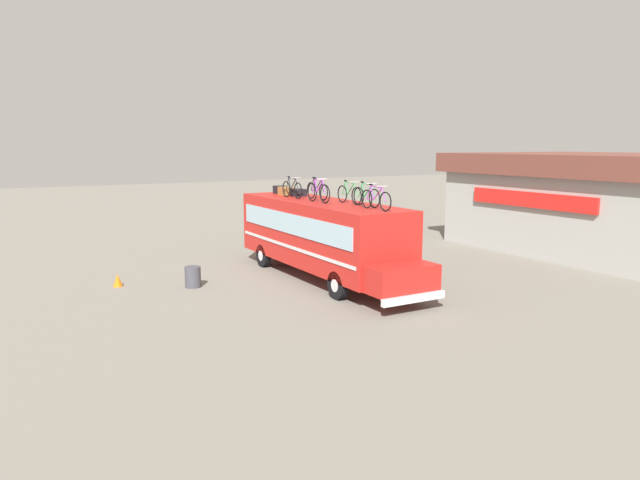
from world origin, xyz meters
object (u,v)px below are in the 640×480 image
object	(u,v)px
bus	(322,234)
trash_bin	(193,277)
luggage_bag_3	(298,193)
rooftop_bicycle_2	(317,190)
traffic_cone	(118,280)
rooftop_bicycle_4	(349,194)
rooftop_bicycle_6	(376,199)
rooftop_bicycle_3	(318,192)
rooftop_bicycle_5	(366,196)
rooftop_bicycle_1	(292,189)
luggage_bag_1	(281,190)
luggage_bag_2	(286,191)

from	to	relation	value
bus	trash_bin	xyz separation A→B (m)	(-1.08, -4.95, -1.39)
luggage_bag_3	bus	bearing A→B (deg)	-5.56
rooftop_bicycle_2	luggage_bag_3	bearing A→B (deg)	178.43
traffic_cone	rooftop_bicycle_2	bearing A→B (deg)	76.41
bus	luggage_bag_3	world-z (taller)	luggage_bag_3
rooftop_bicycle_4	rooftop_bicycle_6	bearing A→B (deg)	-8.36
rooftop_bicycle_3	rooftop_bicycle_5	bearing A→B (deg)	17.89
rooftop_bicycle_1	rooftop_bicycle_4	bearing A→B (deg)	14.05
rooftop_bicycle_4	trash_bin	xyz separation A→B (m)	(-2.41, -5.35, -3.06)
bus	rooftop_bicycle_2	bearing A→B (deg)	165.60
rooftop_bicycle_1	rooftop_bicycle_6	distance (m)	5.37
rooftop_bicycle_3	rooftop_bicycle_4	world-z (taller)	rooftop_bicycle_3
luggage_bag_3	rooftop_bicycle_6	xyz separation A→B (m)	(5.99, -0.16, 0.21)
rooftop_bicycle_1	traffic_cone	bearing A→B (deg)	-96.10
luggage_bag_3	rooftop_bicycle_3	bearing A→B (deg)	-11.67
trash_bin	luggage_bag_1	bearing A→B (deg)	120.06
rooftop_bicycle_5	rooftop_bicycle_1	bearing A→B (deg)	-169.89
rooftop_bicycle_2	rooftop_bicycle_6	distance (m)	4.27
luggage_bag_1	rooftop_bicycle_6	size ratio (longest dim) A/B	0.39
rooftop_bicycle_1	rooftop_bicycle_3	bearing A→B (deg)	1.60
luggage_bag_2	rooftop_bicycle_2	xyz separation A→B (m)	(2.45, 0.19, 0.19)
rooftop_bicycle_6	rooftop_bicycle_3	bearing A→B (deg)	-172.70
rooftop_bicycle_3	rooftop_bicycle_4	distance (m)	1.28
luggage_bag_2	rooftop_bicycle_1	distance (m)	1.43
luggage_bag_3	traffic_cone	xyz separation A→B (m)	(-0.11, -7.62, -2.99)
luggage_bag_2	rooftop_bicycle_6	xyz separation A→B (m)	(6.72, 0.08, 0.19)
luggage_bag_3	rooftop_bicycle_2	bearing A→B (deg)	-1.57
rooftop_bicycle_1	luggage_bag_2	bearing A→B (deg)	164.13
luggage_bag_1	luggage_bag_3	distance (m)	1.56
luggage_bag_2	rooftop_bicycle_6	world-z (taller)	rooftop_bicycle_6
luggage_bag_2	rooftop_bicycle_2	world-z (taller)	rooftop_bicycle_2
rooftop_bicycle_3	trash_bin	distance (m)	5.72
luggage_bag_1	luggage_bag_2	distance (m)	0.85
luggage_bag_3	luggage_bag_1	bearing A→B (deg)	-176.94
luggage_bag_2	trash_bin	bearing A→B (deg)	-66.76
bus	luggage_bag_1	world-z (taller)	luggage_bag_1
bus	trash_bin	world-z (taller)	bus
rooftop_bicycle_1	rooftop_bicycle_2	world-z (taller)	rooftop_bicycle_1
luggage_bag_2	luggage_bag_3	bearing A→B (deg)	18.33
luggage_bag_3	trash_bin	size ratio (longest dim) A/B	0.86
rooftop_bicycle_6	bus	bearing A→B (deg)	-178.63
rooftop_bicycle_2	rooftop_bicycle_4	distance (m)	2.10
rooftop_bicycle_4	rooftop_bicycle_5	world-z (taller)	rooftop_bicycle_5
luggage_bag_3	rooftop_bicycle_4	xyz separation A→B (m)	(3.81, 0.16, 0.21)
rooftop_bicycle_1	traffic_cone	xyz separation A→B (m)	(-0.75, -6.99, -3.21)
rooftop_bicycle_1	trash_bin	world-z (taller)	rooftop_bicycle_1
luggage_bag_2	trash_bin	xyz separation A→B (m)	(2.12, -4.94, -2.87)
rooftop_bicycle_4	luggage_bag_2	bearing A→B (deg)	-174.90
rooftop_bicycle_5	trash_bin	size ratio (longest dim) A/B	2.13
rooftop_bicycle_3	rooftop_bicycle_6	world-z (taller)	rooftop_bicycle_3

